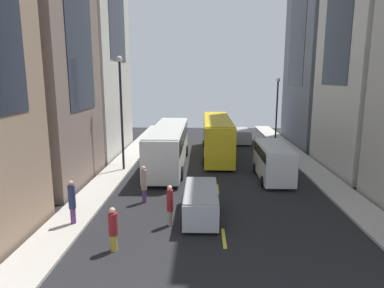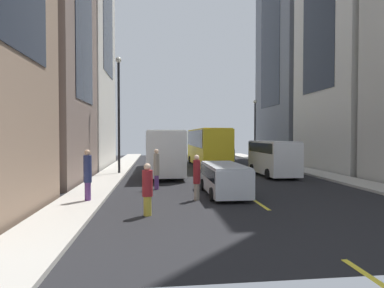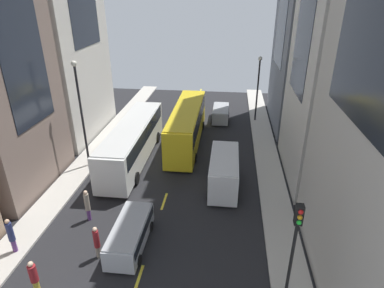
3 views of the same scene
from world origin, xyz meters
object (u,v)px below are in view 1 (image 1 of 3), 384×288
object	(u,v)px
streetcar_yellow	(217,134)
pedestrian_walking_far	(144,183)
car_silver_0	(241,135)
car_silver_1	(201,200)
pedestrian_crossing_near	(72,201)
pedestrian_waiting_curb	(170,204)
city_bus_white	(169,142)
pedestrian_crossing_mid	(113,228)
delivery_van_white	(273,159)

from	to	relation	value
streetcar_yellow	pedestrian_walking_far	size ratio (longest dim) A/B	5.39
streetcar_yellow	car_silver_0	bearing A→B (deg)	64.84
car_silver_1	pedestrian_crossing_near	size ratio (longest dim) A/B	2.06
pedestrian_waiting_curb	pedestrian_crossing_near	xyz separation A→B (m)	(-4.83, -0.24, 0.21)
city_bus_white	pedestrian_crossing_mid	size ratio (longest dim) A/B	6.39
pedestrian_waiting_curb	pedestrian_crossing_mid	distance (m)	3.38
pedestrian_crossing_near	pedestrian_crossing_mid	distance (m)	3.55
city_bus_white	streetcar_yellow	world-z (taller)	streetcar_yellow
pedestrian_crossing_mid	car_silver_0	bearing A→B (deg)	-90.95
delivery_van_white	city_bus_white	bearing A→B (deg)	156.28
car_silver_0	pedestrian_waiting_curb	xyz separation A→B (m)	(-5.99, -22.02, 0.21)
pedestrian_waiting_curb	pedestrian_crossing_near	bearing A→B (deg)	-126.06
city_bus_white	car_silver_1	world-z (taller)	city_bus_white
car_silver_1	pedestrian_crossing_mid	size ratio (longest dim) A/B	2.35
city_bus_white	delivery_van_white	world-z (taller)	city_bus_white
car_silver_0	pedestrian_crossing_mid	distance (m)	25.92
pedestrian_waiting_curb	streetcar_yellow	bearing A→B (deg)	130.28
pedestrian_waiting_curb	car_silver_0	bearing A→B (deg)	125.84
pedestrian_waiting_curb	pedestrian_walking_far	size ratio (longest dim) A/B	0.93
streetcar_yellow	pedestrian_crossing_mid	size ratio (longest dim) A/B	6.19
streetcar_yellow	pedestrian_crossing_mid	xyz separation A→B (m)	(-5.14, -18.17, -1.10)
car_silver_1	pedestrian_crossing_near	distance (m)	6.52
streetcar_yellow	pedestrian_crossing_near	distance (m)	17.66
delivery_van_white	car_silver_1	bearing A→B (deg)	-126.72
delivery_van_white	pedestrian_crossing_mid	bearing A→B (deg)	-129.88
streetcar_yellow	pedestrian_walking_far	distance (m)	13.39
streetcar_yellow	pedestrian_crossing_near	bearing A→B (deg)	-116.21
streetcar_yellow	pedestrian_walking_far	xyz separation A→B (m)	(-4.81, -12.46, -0.92)
pedestrian_waiting_curb	pedestrian_crossing_mid	bearing A→B (deg)	-79.09
pedestrian_waiting_curb	pedestrian_crossing_near	size ratio (longest dim) A/B	0.94
streetcar_yellow	pedestrian_crossing_near	world-z (taller)	streetcar_yellow
city_bus_white	pedestrian_crossing_near	distance (m)	12.37
city_bus_white	streetcar_yellow	distance (m)	5.79
streetcar_yellow	delivery_van_white	size ratio (longest dim) A/B	2.14
pedestrian_walking_far	pedestrian_crossing_near	bearing A→B (deg)	128.74
streetcar_yellow	car_silver_1	xyz separation A→B (m)	(-1.43, -14.47, -1.21)
city_bus_white	delivery_van_white	size ratio (longest dim) A/B	2.21
car_silver_1	pedestrian_crossing_near	bearing A→B (deg)	-167.97
delivery_van_white	pedestrian_walking_far	distance (m)	9.91
car_silver_1	pedestrian_waiting_curb	world-z (taller)	pedestrian_waiting_curb
delivery_van_white	car_silver_1	size ratio (longest dim) A/B	1.23
city_bus_white	pedestrian_crossing_near	xyz separation A→B (m)	(-3.62, -11.81, -0.67)
pedestrian_crossing_near	pedestrian_crossing_mid	size ratio (longest dim) A/B	1.14
car_silver_1	streetcar_yellow	bearing A→B (deg)	84.36
pedestrian_crossing_near	car_silver_1	bearing A→B (deg)	-17.31
delivery_van_white	pedestrian_crossing_near	xyz separation A→B (m)	(-11.56, -8.32, -0.18)
city_bus_white	car_silver_1	size ratio (longest dim) A/B	2.72
car_silver_1	pedestrian_walking_far	distance (m)	3.94
streetcar_yellow	pedestrian_crossing_near	size ratio (longest dim) A/B	5.44
city_bus_white	streetcar_yellow	bearing A→B (deg)	43.90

